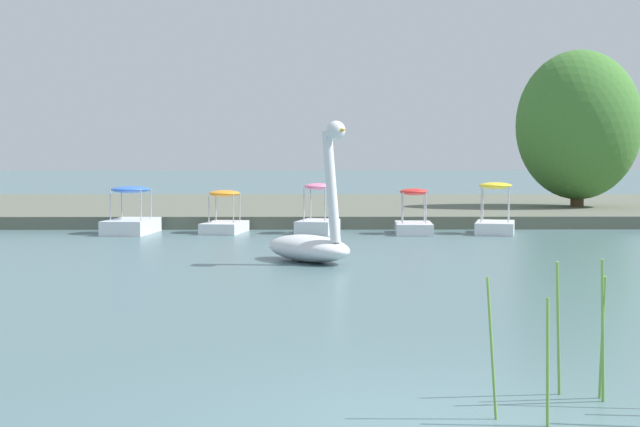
% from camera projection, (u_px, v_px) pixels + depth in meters
% --- Properties ---
extents(shore_bank_far, '(140.94, 20.00, 0.40)m').
position_uv_depth(shore_bank_far, '(339.00, 207.00, 37.85)').
color(shore_bank_far, '#5B6051').
rests_on(shore_bank_far, ground_plane).
extents(swan_boat, '(2.37, 2.60, 2.96)m').
position_uv_depth(swan_boat, '(311.00, 240.00, 18.82)').
color(swan_boat, white).
rests_on(swan_boat, ground_plane).
extents(pedal_boat_yellow, '(1.54, 2.17, 1.53)m').
position_uv_depth(pedal_boat_yellow, '(495.00, 218.00, 26.27)').
color(pedal_boat_yellow, white).
rests_on(pedal_boat_yellow, ground_plane).
extents(pedal_boat_red, '(1.19, 2.08, 1.34)m').
position_uv_depth(pedal_boat_red, '(414.00, 221.00, 26.25)').
color(pedal_boat_red, white).
rests_on(pedal_boat_red, ground_plane).
extents(pedal_boat_pink, '(1.40, 1.98, 1.50)m').
position_uv_depth(pedal_boat_pink, '(318.00, 219.00, 26.47)').
color(pedal_boat_pink, white).
rests_on(pedal_boat_pink, ground_plane).
extents(pedal_boat_orange, '(1.37, 2.12, 1.28)m').
position_uv_depth(pedal_boat_orange, '(225.00, 220.00, 26.65)').
color(pedal_boat_orange, white).
rests_on(pedal_boat_orange, ground_plane).
extents(pedal_boat_blue, '(1.43, 2.43, 1.41)m').
position_uv_depth(pedal_boat_blue, '(131.00, 219.00, 26.37)').
color(pedal_boat_blue, white).
rests_on(pedal_boat_blue, ground_plane).
extents(tree_willow_overhanging, '(6.57, 6.58, 6.02)m').
position_uv_depth(tree_willow_overhanging, '(578.00, 125.00, 34.07)').
color(tree_willow_overhanging, '#4C3823').
rests_on(tree_willow_overhanging, shore_bank_far).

